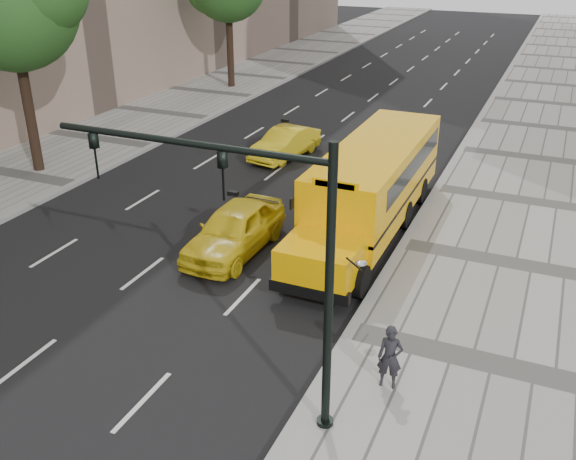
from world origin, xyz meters
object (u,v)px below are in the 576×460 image
at_px(taxi_far, 285,143).
at_px(school_bus, 374,180).
at_px(tree_b, 12,2).
at_px(traffic_signal, 262,247).
at_px(pedestrian, 390,357).
at_px(taxi_near, 234,229).

bearing_deg(taxi_far, school_bus, -33.83).
height_order(tree_b, traffic_signal, tree_b).
height_order(taxi_far, pedestrian, pedestrian).
xyz_separation_m(taxi_near, pedestrian, (6.54, -4.87, 0.13)).
height_order(school_bus, taxi_near, school_bus).
distance_m(taxi_far, traffic_signal, 17.80).
bearing_deg(traffic_signal, school_bus, 93.80).
relative_size(tree_b, pedestrian, 6.24).
height_order(taxi_near, taxi_far, taxi_near).
bearing_deg(taxi_near, taxi_far, 104.69).
xyz_separation_m(tree_b, taxi_near, (11.35, -3.35, -6.31)).
relative_size(tree_b, taxi_near, 2.06).
bearing_deg(school_bus, traffic_signal, -86.20).
distance_m(tree_b, pedestrian, 20.64).
bearing_deg(pedestrian, traffic_signal, -151.08).
distance_m(tree_b, school_bus, 15.84).
bearing_deg(traffic_signal, taxi_near, 122.55).
xyz_separation_m(taxi_far, pedestrian, (8.91, -14.40, 0.25)).
distance_m(school_bus, taxi_near, 5.27).
relative_size(tree_b, traffic_signal, 1.52).
relative_size(tree_b, taxi_far, 2.35).
bearing_deg(traffic_signal, tree_b, 147.34).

